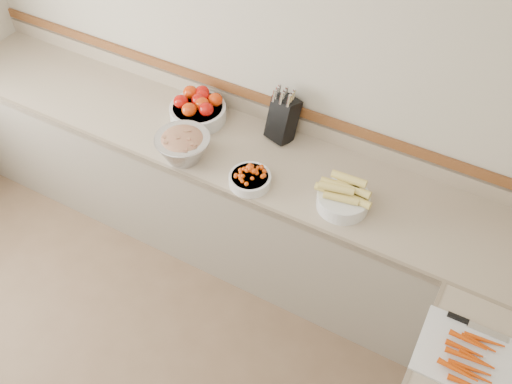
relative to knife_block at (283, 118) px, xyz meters
The scene contains 8 objects.
back_wall 0.36m from the knife_block, 155.76° to the left, with size 4.00×4.00×0.00m, color #B2A993.
counter_back 0.67m from the knife_block, 134.82° to the right, with size 4.00×0.65×1.08m.
knife_block is the anchor object (origin of this frame).
tomato_bowl 0.53m from the knife_block, 169.26° to the right, with size 0.34×0.34×0.17m.
cherry_tomato_bowl 0.44m from the knife_block, 86.90° to the right, with size 0.23×0.23×0.13m.
corn_bowl 0.63m from the knife_block, 32.53° to the right, with size 0.31×0.28×0.20m.
rhubarb_bowl 0.59m from the knife_block, 133.35° to the right, with size 0.31×0.31×0.17m.
cutting_board 1.60m from the knife_block, 33.22° to the right, with size 0.44×0.35×0.06m.
Camera 1 is at (1.31, -0.39, 3.15)m, focal length 40.00 mm.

